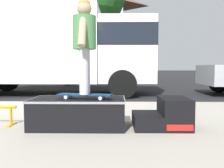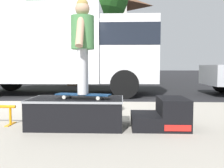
% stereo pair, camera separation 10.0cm
% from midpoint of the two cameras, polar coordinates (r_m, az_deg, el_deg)
% --- Properties ---
extents(ground_plane, '(140.00, 140.00, 0.00)m').
position_cam_midpoint_polar(ground_plane, '(6.83, -13.29, -4.40)').
color(ground_plane, black).
extents(skate_box, '(1.33, 0.74, 0.42)m').
position_cam_midpoint_polar(skate_box, '(3.55, -7.49, -6.44)').
color(skate_box, black).
rests_on(skate_box, sidewalk_slab).
extents(kicker_ramp, '(0.78, 0.68, 0.43)m').
position_cam_midpoint_polar(kicker_ramp, '(3.56, 12.94, -7.19)').
color(kicker_ramp, black).
rests_on(kicker_ramp, sidewalk_slab).
extents(skateboard, '(0.80, 0.35, 0.07)m').
position_cam_midpoint_polar(skateboard, '(3.44, -6.00, -2.54)').
color(skateboard, navy).
rests_on(skateboard, skate_box).
extents(skater_kid, '(0.32, 0.68, 1.32)m').
position_cam_midpoint_polar(skater_kid, '(3.44, -6.09, 10.62)').
color(skater_kid, silver).
rests_on(skater_kid, skateboard).
extents(box_truck, '(6.91, 2.63, 3.05)m').
position_cam_midpoint_polar(box_truck, '(9.00, -11.89, 8.47)').
color(box_truck, white).
rests_on(box_truck, ground).
extents(house_behind, '(9.54, 8.22, 8.40)m').
position_cam_midpoint_polar(house_behind, '(20.85, -9.35, 12.91)').
color(house_behind, silver).
rests_on(house_behind, ground).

